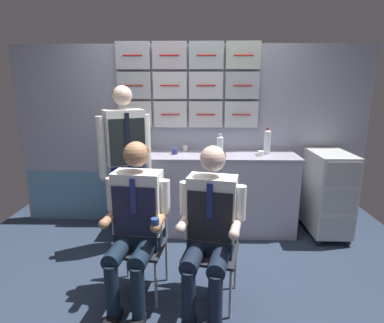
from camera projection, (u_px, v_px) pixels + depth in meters
ground at (188, 288)px, 2.66m from camera, size 4.80×4.80×0.04m
galley_bulkhead at (191, 134)px, 3.73m from camera, size 4.20×0.14×2.17m
galley_counter at (212, 193)px, 3.60m from camera, size 1.93×0.53×0.93m
service_trolley at (327, 192)px, 3.48m from camera, size 0.40×0.65×0.97m
folding_chair_left at (143, 231)px, 2.56m from camera, size 0.45×0.45×0.82m
crew_member_left at (136, 217)px, 2.37m from camera, size 0.51×0.66×1.27m
folding_chair_center at (213, 236)px, 2.47m from camera, size 0.48×0.48×0.82m
crew_member_center at (210, 223)px, 2.28m from camera, size 0.52×0.67×1.26m
crew_member_standing at (125, 156)px, 3.06m from camera, size 0.48×0.39×1.69m
sparkling_bottle_green at (146, 142)px, 3.54m from camera, size 0.06×0.06×0.28m
water_bottle_blue_cap at (220, 145)px, 3.47m from camera, size 0.07×0.07×0.23m
water_bottle_tall at (267, 142)px, 3.47m from camera, size 0.08×0.08×0.30m
espresso_cup_small at (261, 153)px, 3.41m from camera, size 0.07×0.07×0.06m
paper_cup_blue at (175, 151)px, 3.50m from camera, size 0.07×0.07×0.07m
paper_cup_tan at (185, 148)px, 3.67m from camera, size 0.06×0.06×0.07m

